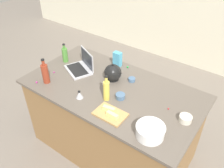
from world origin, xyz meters
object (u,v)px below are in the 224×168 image
mixing_bowl_large (150,131)px  candy_bag (117,59)px  bottle_oil (106,90)px  butter_stick_left (112,115)px  cutting_board (110,114)px  butter_stick_right (109,109)px  laptop (81,66)px  bottle_olive (65,54)px  bottle_soy (45,73)px  kitchen_timer (79,95)px  kettle (113,73)px  ramekin_medium (132,80)px  ramekin_small (120,96)px  ramekin_wide (185,119)px

mixing_bowl_large → candy_bag: candy_bag is taller
bottle_oil → butter_stick_left: (0.19, -0.17, -0.07)m
bottle_oil → candy_bag: 0.60m
cutting_board → butter_stick_right: 0.05m
laptop → bottle_olive: 0.28m
bottle_soy → butter_stick_right: bottle_soy is taller
cutting_board → kitchen_timer: (-0.37, 0.02, 0.03)m
cutting_board → candy_bag: bearing=120.7°
cutting_board → bottle_soy: bearing=179.6°
kettle → ramekin_medium: kettle is taller
mixing_bowl_large → cutting_board: size_ratio=0.85×
kitchen_timer → ramekin_small: bearing=35.0°
ramekin_medium → candy_bag: 0.34m
butter_stick_right → ramekin_wide: (0.58, 0.29, -0.01)m
kitchen_timer → mixing_bowl_large: bearing=-1.7°
ramekin_medium → kitchen_timer: kitchen_timer is taller
butter_stick_right → ramekin_wide: 0.65m
bottle_soy → ramekin_wide: 1.41m
bottle_soy → kitchen_timer: bearing=1.5°
bottle_oil → butter_stick_left: size_ratio=2.40×
ramekin_wide → kettle: bearing=170.8°
mixing_bowl_large → bottle_olive: bottle_olive is taller
bottle_soy → laptop: bearing=70.9°
laptop → mixing_bowl_large: (1.07, -0.39, 0.01)m
kettle → butter_stick_left: 0.58m
mixing_bowl_large → bottle_oil: size_ratio=0.89×
cutting_board → butter_stick_left: 0.05m
ramekin_wide → kitchen_timer: 0.97m
ramekin_medium → butter_stick_left: bearing=-74.4°
mixing_bowl_large → bottle_oil: bearing=164.2°
mixing_bowl_large → candy_bag: bearing=138.9°
bottle_oil → candy_bag: (-0.26, 0.54, -0.02)m
butter_stick_right → kitchen_timer: size_ratio=1.43×
cutting_board → ramekin_wide: bearing=29.2°
bottle_soy → ramekin_small: size_ratio=3.00×
bottle_olive → ramekin_medium: size_ratio=3.08×
laptop → ramekin_small: laptop is taller
bottle_olive → bottle_soy: size_ratio=0.82×
bottle_olive → ramekin_medium: (0.84, 0.12, -0.07)m
laptop → bottle_oil: (0.53, -0.24, 0.06)m
cutting_board → bottle_oil: bearing=135.9°
kettle → cutting_board: (0.30, -0.45, -0.07)m
butter_stick_right → bottle_oil: bearing=134.0°
laptop → ramekin_wide: size_ratio=3.45×
candy_bag → ramekin_small: bearing=-52.2°
cutting_board → ramekin_wide: size_ratio=2.55×
bottle_oil → ramekin_wide: 0.73m
laptop → ramekin_medium: laptop is taller
ramekin_wide → bottle_oil: bearing=-167.2°
mixing_bowl_large → bottle_oil: (-0.54, 0.15, 0.05)m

